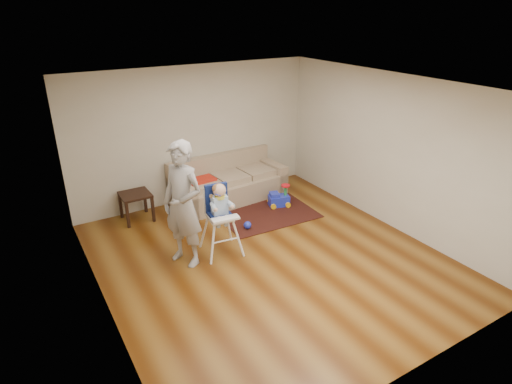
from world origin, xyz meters
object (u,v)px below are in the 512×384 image
sofa (229,179)px  side_table (137,207)px  toy_ball (248,225)px  adult (183,205)px  high_chair (220,220)px  ride_on_toy (279,195)px

sofa → side_table: sofa is taller
toy_ball → adult: 1.66m
toy_ball → high_chair: (-0.74, -0.44, 0.50)m
ride_on_toy → toy_ball: bearing=-136.1°
sofa → adult: bearing=-138.4°
high_chair → adult: size_ratio=0.62×
ride_on_toy → high_chair: 2.04m
sofa → side_table: size_ratio=4.52×
ride_on_toy → side_table: bearing=178.2°
side_table → high_chair: (0.83, -1.84, 0.32)m
toy_ball → adult: adult is taller
high_chair → side_table: bearing=121.2°
ride_on_toy → toy_ball: 1.16m
ride_on_toy → adult: adult is taller
toy_ball → high_chair: size_ratio=0.12×
ride_on_toy → toy_ball: (-1.03, -0.52, -0.15)m
side_table → high_chair: 2.04m
adult → high_chair: bearing=60.0°
sofa → adult: 2.43m
side_table → adult: adult is taller
sofa → toy_ball: (-0.32, -1.30, -0.37)m
toy_ball → side_table: bearing=138.3°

